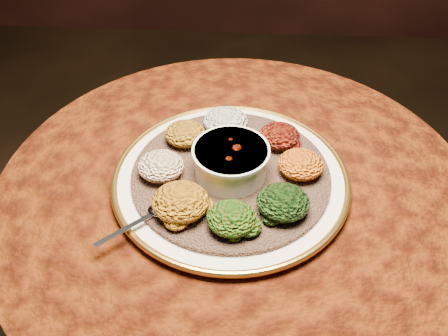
{
  "coord_description": "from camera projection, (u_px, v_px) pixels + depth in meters",
  "views": [
    {
      "loc": [
        0.02,
        -0.7,
        1.44
      ],
      "look_at": [
        -0.03,
        0.02,
        0.76
      ],
      "focal_mm": 40.0,
      "sensor_mm": 36.0,
      "label": 1
    }
  ],
  "objects": [
    {
      "name": "table",
      "position": [
        235.0,
        241.0,
        1.12
      ],
      "size": [
        0.96,
        0.96,
        0.73
      ],
      "color": "black",
      "rests_on": "ground"
    },
    {
      "name": "platter",
      "position": [
        231.0,
        179.0,
        0.99
      ],
      "size": [
        0.5,
        0.5,
        0.02
      ],
      "rotation": [
        0.0,
        0.0,
        0.11
      ],
      "color": "white",
      "rests_on": "table"
    },
    {
      "name": "injera",
      "position": [
        231.0,
        175.0,
        0.98
      ],
      "size": [
        0.46,
        0.46,
        0.01
      ],
      "primitive_type": "cylinder",
      "rotation": [
        0.0,
        0.0,
        0.19
      ],
      "color": "brown",
      "rests_on": "platter"
    },
    {
      "name": "stew_bowl",
      "position": [
        231.0,
        160.0,
        0.95
      ],
      "size": [
        0.15,
        0.15,
        0.06
      ],
      "color": "silver",
      "rests_on": "injera"
    },
    {
      "name": "spoon",
      "position": [
        154.0,
        213.0,
        0.89
      ],
      "size": [
        0.12,
        0.11,
        0.01
      ],
      "rotation": [
        0.0,
        0.0,
        -2.41
      ],
      "color": "silver",
      "rests_on": "injera"
    },
    {
      "name": "portion_ayib",
      "position": [
        226.0,
        121.0,
        1.06
      ],
      "size": [
        0.1,
        0.09,
        0.05
      ],
      "primitive_type": "ellipsoid",
      "color": "beige",
      "rests_on": "injera"
    },
    {
      "name": "portion_kitfo",
      "position": [
        279.0,
        136.0,
        1.03
      ],
      "size": [
        0.09,
        0.08,
        0.04
      ],
      "primitive_type": "ellipsoid",
      "color": "black",
      "rests_on": "injera"
    },
    {
      "name": "portion_tikil",
      "position": [
        301.0,
        164.0,
        0.96
      ],
      "size": [
        0.09,
        0.08,
        0.04
      ],
      "primitive_type": "ellipsoid",
      "color": "#B7650F",
      "rests_on": "injera"
    },
    {
      "name": "portion_gomen",
      "position": [
        283.0,
        202.0,
        0.89
      ],
      "size": [
        0.1,
        0.09,
        0.05
      ],
      "primitive_type": "ellipsoid",
      "color": "black",
      "rests_on": "injera"
    },
    {
      "name": "portion_mixveg",
      "position": [
        232.0,
        218.0,
        0.86
      ],
      "size": [
        0.09,
        0.08,
        0.04
      ],
      "primitive_type": "ellipsoid",
      "color": "#B0270B",
      "rests_on": "injera"
    },
    {
      "name": "portion_kik",
      "position": [
        180.0,
        202.0,
        0.89
      ],
      "size": [
        0.1,
        0.1,
        0.05
      ],
      "primitive_type": "ellipsoid",
      "color": "#A4690E",
      "rests_on": "injera"
    },
    {
      "name": "portion_timatim",
      "position": [
        161.0,
        166.0,
        0.96
      ],
      "size": [
        0.09,
        0.09,
        0.04
      ],
      "primitive_type": "ellipsoid",
      "color": "maroon",
      "rests_on": "injera"
    },
    {
      "name": "portion_shiro",
      "position": [
        185.0,
        134.0,
        1.03
      ],
      "size": [
        0.08,
        0.08,
        0.04
      ],
      "primitive_type": "ellipsoid",
      "color": "#9E5B13",
      "rests_on": "injera"
    }
  ]
}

